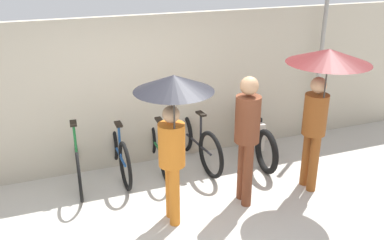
{
  "coord_description": "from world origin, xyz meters",
  "views": [
    {
      "loc": [
        -1.33,
        -3.9,
        3.18
      ],
      "look_at": [
        0.61,
        1.15,
        1.0
      ],
      "focal_mm": 40.0,
      "sensor_mm": 36.0,
      "label": 1
    }
  ],
  "objects_px": {
    "motorcycle": "(248,131)",
    "parked_bicycle_3": "(195,141)",
    "parked_bicycle_1": "(118,151)",
    "pedestrian_center": "(247,131)",
    "parked_bicycle_0": "(77,157)",
    "parked_bicycle_2": "(157,145)",
    "pedestrian_trailing": "(324,80)",
    "pedestrian_leading": "(173,113)"
  },
  "relations": [
    {
      "from": "parked_bicycle_1",
      "to": "pedestrian_center",
      "type": "xyz_separation_m",
      "value": [
        1.4,
        -1.38,
        0.66
      ]
    },
    {
      "from": "motorcycle",
      "to": "parked_bicycle_1",
      "type": "bearing_deg",
      "value": 91.93
    },
    {
      "from": "parked_bicycle_3",
      "to": "pedestrian_trailing",
      "type": "bearing_deg",
      "value": -143.59
    },
    {
      "from": "parked_bicycle_1",
      "to": "pedestrian_leading",
      "type": "bearing_deg",
      "value": -166.05
    },
    {
      "from": "parked_bicycle_1",
      "to": "parked_bicycle_2",
      "type": "distance_m",
      "value": 0.6
    },
    {
      "from": "parked_bicycle_2",
      "to": "parked_bicycle_1",
      "type": "bearing_deg",
      "value": 91.54
    },
    {
      "from": "pedestrian_center",
      "to": "motorcycle",
      "type": "distance_m",
      "value": 1.62
    },
    {
      "from": "pedestrian_center",
      "to": "pedestrian_leading",
      "type": "bearing_deg",
      "value": 13.29
    },
    {
      "from": "parked_bicycle_0",
      "to": "pedestrian_center",
      "type": "bearing_deg",
      "value": -120.38
    },
    {
      "from": "pedestrian_trailing",
      "to": "parked_bicycle_1",
      "type": "bearing_deg",
      "value": -28.39
    },
    {
      "from": "pedestrian_trailing",
      "to": "parked_bicycle_3",
      "type": "bearing_deg",
      "value": -45.71
    },
    {
      "from": "motorcycle",
      "to": "pedestrian_trailing",
      "type": "bearing_deg",
      "value": -164.07
    },
    {
      "from": "parked_bicycle_2",
      "to": "pedestrian_center",
      "type": "xyz_separation_m",
      "value": [
        0.8,
        -1.37,
        0.67
      ]
    },
    {
      "from": "parked_bicycle_1",
      "to": "parked_bicycle_3",
      "type": "xyz_separation_m",
      "value": [
        1.2,
        -0.09,
        0.0
      ]
    },
    {
      "from": "parked_bicycle_3",
      "to": "motorcycle",
      "type": "xyz_separation_m",
      "value": [
        0.93,
        0.0,
        0.02
      ]
    },
    {
      "from": "parked_bicycle_3",
      "to": "pedestrian_leading",
      "type": "relative_size",
      "value": 0.89
    },
    {
      "from": "pedestrian_leading",
      "to": "pedestrian_trailing",
      "type": "bearing_deg",
      "value": -174.89
    },
    {
      "from": "pedestrian_leading",
      "to": "pedestrian_center",
      "type": "xyz_separation_m",
      "value": [
        1.03,
        0.15,
        -0.44
      ]
    },
    {
      "from": "parked_bicycle_3",
      "to": "parked_bicycle_0",
      "type": "bearing_deg",
      "value": 82.31
    },
    {
      "from": "parked_bicycle_0",
      "to": "pedestrian_center",
      "type": "xyz_separation_m",
      "value": [
        2.0,
        -1.37,
        0.66
      ]
    },
    {
      "from": "parked_bicycle_2",
      "to": "parked_bicycle_3",
      "type": "height_order",
      "value": "parked_bicycle_3"
    },
    {
      "from": "parked_bicycle_3",
      "to": "pedestrian_trailing",
      "type": "xyz_separation_m",
      "value": [
        1.21,
        -1.38,
        1.25
      ]
    },
    {
      "from": "parked_bicycle_3",
      "to": "pedestrian_center",
      "type": "distance_m",
      "value": 1.46
    },
    {
      "from": "parked_bicycle_2",
      "to": "pedestrian_leading",
      "type": "relative_size",
      "value": 0.86
    },
    {
      "from": "pedestrian_leading",
      "to": "parked_bicycle_1",
      "type": "bearing_deg",
      "value": -73.01
    },
    {
      "from": "parked_bicycle_0",
      "to": "parked_bicycle_3",
      "type": "xyz_separation_m",
      "value": [
        1.81,
        -0.09,
        0.0
      ]
    },
    {
      "from": "parked_bicycle_0",
      "to": "parked_bicycle_2",
      "type": "distance_m",
      "value": 1.2
    },
    {
      "from": "pedestrian_center",
      "to": "pedestrian_trailing",
      "type": "bearing_deg",
      "value": -179.82
    },
    {
      "from": "parked_bicycle_2",
      "to": "parked_bicycle_3",
      "type": "relative_size",
      "value": 0.96
    },
    {
      "from": "parked_bicycle_0",
      "to": "pedestrian_trailing",
      "type": "relative_size",
      "value": 0.86
    },
    {
      "from": "pedestrian_center",
      "to": "pedestrian_trailing",
      "type": "distance_m",
      "value": 1.18
    },
    {
      "from": "motorcycle",
      "to": "parked_bicycle_2",
      "type": "bearing_deg",
      "value": 91.22
    },
    {
      "from": "parked_bicycle_2",
      "to": "pedestrian_leading",
      "type": "distance_m",
      "value": 1.9
    },
    {
      "from": "parked_bicycle_0",
      "to": "pedestrian_center",
      "type": "distance_m",
      "value": 2.51
    },
    {
      "from": "pedestrian_center",
      "to": "parked_bicycle_1",
      "type": "bearing_deg",
      "value": -39.51
    },
    {
      "from": "parked_bicycle_2",
      "to": "parked_bicycle_3",
      "type": "xyz_separation_m",
      "value": [
        0.6,
        -0.09,
        0.01
      ]
    },
    {
      "from": "motorcycle",
      "to": "parked_bicycle_3",
      "type": "bearing_deg",
      "value": 94.49
    },
    {
      "from": "parked_bicycle_3",
      "to": "pedestrian_center",
      "type": "bearing_deg",
      "value": -176.44
    },
    {
      "from": "parked_bicycle_2",
      "to": "pedestrian_center",
      "type": "distance_m",
      "value": 1.72
    },
    {
      "from": "parked_bicycle_2",
      "to": "pedestrian_center",
      "type": "height_order",
      "value": "pedestrian_center"
    },
    {
      "from": "pedestrian_trailing",
      "to": "motorcycle",
      "type": "distance_m",
      "value": 1.87
    },
    {
      "from": "parked_bicycle_0",
      "to": "pedestrian_leading",
      "type": "relative_size",
      "value": 0.9
    }
  ]
}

